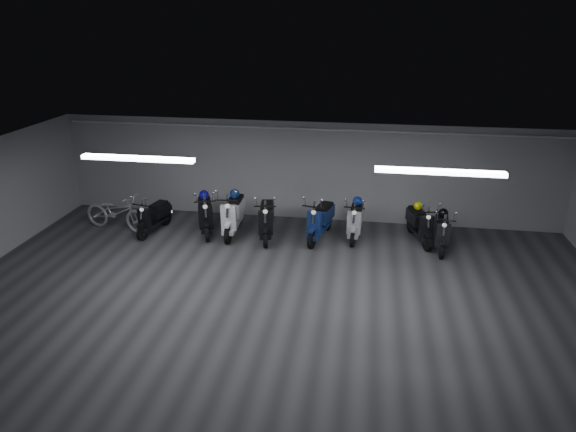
% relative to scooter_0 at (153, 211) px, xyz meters
% --- Properties ---
extents(floor, '(14.00, 10.00, 0.01)m').
position_rel_scooter_0_xyz_m(floor, '(3.89, -3.35, -0.61)').
color(floor, '#353538').
rests_on(floor, ground).
extents(ceiling, '(14.00, 10.00, 0.01)m').
position_rel_scooter_0_xyz_m(ceiling, '(3.89, -3.35, 2.20)').
color(ceiling, gray).
rests_on(ceiling, ground).
extents(back_wall, '(14.00, 0.01, 2.80)m').
position_rel_scooter_0_xyz_m(back_wall, '(3.89, 1.66, 0.80)').
color(back_wall, '#9E9EA0').
rests_on(back_wall, ground).
extents(fluor_strip_left, '(2.40, 0.18, 0.08)m').
position_rel_scooter_0_xyz_m(fluor_strip_left, '(0.89, -2.35, 2.14)').
color(fluor_strip_left, white).
rests_on(fluor_strip_left, ceiling).
extents(fluor_strip_right, '(2.40, 0.18, 0.08)m').
position_rel_scooter_0_xyz_m(fluor_strip_right, '(6.89, -2.35, 2.14)').
color(fluor_strip_right, white).
rests_on(fluor_strip_right, ceiling).
extents(conduit, '(13.60, 0.05, 0.05)m').
position_rel_scooter_0_xyz_m(conduit, '(3.89, 1.57, 2.02)').
color(conduit, white).
rests_on(conduit, back_wall).
extents(scooter_0, '(0.85, 1.70, 1.21)m').
position_rel_scooter_0_xyz_m(scooter_0, '(0.00, 0.00, 0.00)').
color(scooter_0, black).
rests_on(scooter_0, floor).
extents(scooter_1, '(1.19, 1.92, 1.36)m').
position_rel_scooter_0_xyz_m(scooter_1, '(1.37, 0.23, 0.07)').
color(scooter_1, black).
rests_on(scooter_1, floor).
extents(scooter_2, '(0.72, 1.98, 1.46)m').
position_rel_scooter_0_xyz_m(scooter_2, '(2.13, 0.26, 0.12)').
color(scooter_2, white).
rests_on(scooter_2, floor).
extents(scooter_3, '(0.87, 1.90, 1.37)m').
position_rel_scooter_0_xyz_m(scooter_3, '(3.05, 0.15, 0.08)').
color(scooter_3, black).
rests_on(scooter_3, floor).
extents(scooter_4, '(1.03, 1.92, 1.36)m').
position_rel_scooter_0_xyz_m(scooter_4, '(4.45, 0.28, 0.08)').
color(scooter_4, navy).
rests_on(scooter_4, floor).
extents(scooter_6, '(0.71, 1.78, 1.29)m').
position_rel_scooter_0_xyz_m(scooter_6, '(5.35, 0.52, 0.04)').
color(scooter_6, '#AEAEB3').
rests_on(scooter_6, floor).
extents(scooter_8, '(1.01, 1.79, 1.27)m').
position_rel_scooter_0_xyz_m(scooter_8, '(6.99, 0.53, 0.03)').
color(scooter_8, black).
rests_on(scooter_8, floor).
extents(scooter_9, '(0.68, 1.69, 1.23)m').
position_rel_scooter_0_xyz_m(scooter_9, '(7.49, 0.13, 0.01)').
color(scooter_9, black).
rests_on(scooter_9, floor).
extents(bicycle, '(2.02, 1.03, 1.25)m').
position_rel_scooter_0_xyz_m(bicycle, '(-1.07, 0.04, 0.02)').
color(bicycle, silver).
rests_on(bicycle, floor).
extents(helmet_0, '(0.23, 0.23, 0.23)m').
position_rel_scooter_0_xyz_m(helmet_0, '(6.93, 0.75, 0.29)').
color(helmet_0, '#DDE80D').
rests_on(helmet_0, scooter_8).
extents(helmet_1, '(0.27, 0.27, 0.27)m').
position_rel_scooter_0_xyz_m(helmet_1, '(1.28, 0.47, 0.37)').
color(helmet_1, '#0B0B80').
rests_on(helmet_1, scooter_1).
extents(helmet_2, '(0.24, 0.24, 0.24)m').
position_rel_scooter_0_xyz_m(helmet_2, '(7.51, 0.36, 0.28)').
color(helmet_2, black).
rests_on(helmet_2, scooter_9).
extents(helmet_3, '(0.25, 0.25, 0.25)m').
position_rel_scooter_0_xyz_m(helmet_3, '(5.37, 0.76, 0.32)').
color(helmet_3, '#0E2D9F').
rests_on(helmet_3, scooter_6).
extents(helmet_4, '(0.26, 0.26, 0.26)m').
position_rel_scooter_0_xyz_m(helmet_4, '(2.12, 0.54, 0.43)').
color(helmet_4, navy).
rests_on(helmet_4, scooter_2).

